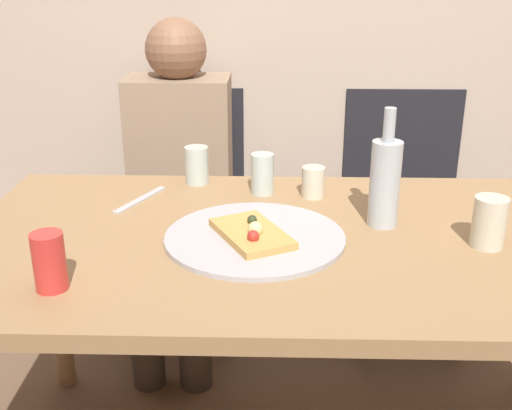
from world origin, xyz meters
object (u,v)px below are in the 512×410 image
Objects in this scene: tumbler_near at (489,222)px; chair_right at (403,197)px; wine_glass at (262,174)px; dining_table at (304,263)px; guest_in_sweater at (178,176)px; tumbler_far at (313,182)px; soda_can at (49,262)px; short_glass at (197,165)px; chair_left at (185,195)px; table_knife at (141,200)px; wine_bottle at (385,181)px; pizza_slice_last at (252,233)px; pizza_tray at (255,237)px.

chair_right is (-0.01, 0.89, -0.27)m from tumbler_near.
wine_glass is at bearing 46.40° from chair_right.
dining_table is 0.81m from guest_in_sweater.
tumbler_far is 0.78m from soda_can.
tumbler_near reaches higher than wine_glass.
tumbler_far is at bearing 136.79° from guest_in_sweater.
soda_can is (-0.22, -0.65, 0.01)m from short_glass.
short_glass is 0.69m from soda_can.
wine_glass is 0.13× the size of chair_left.
guest_in_sweater reaches higher than soda_can.
dining_table is 1.86× the size of chair_left.
tumbler_far is 0.75× the size of wine_glass.
table_knife is at bearing 162.68° from tumbler_near.
chair_left is at bearing 116.02° from dining_table.
wine_bottle reaches higher than tumbler_near.
dining_table is at bearing -158.54° from wine_bottle.
chair_right is at bearing 58.58° from pizza_slice_last.
table_knife is at bearing 166.93° from wine_bottle.
tumbler_near reaches higher than table_knife.
chair_right is 0.77× the size of guest_in_sweater.
table_knife reaches higher than dining_table.
tumbler_near reaches higher than short_glass.
wine_glass is at bearing 170.54° from tumbler_far.
wine_bottle is 2.69× the size of short_glass.
wine_bottle is (0.32, 0.12, 0.09)m from pizza_slice_last.
chair_left is (-0.11, 0.47, -0.27)m from short_glass.
tumbler_near is 0.63m from wine_glass.
wine_glass is at bearing 87.85° from pizza_tray.
chair_right is (0.82, 0.00, 0.00)m from chair_left.
pizza_tray is at bearing 31.59° from soda_can.
dining_table is 15.05× the size of short_glass.
short_glass reaches higher than dining_table.
chair_right is at bearing 46.40° from wine_glass.
chair_left reaches higher than pizza_slice_last.
short_glass is (-0.34, 0.11, 0.01)m from tumbler_far.
table_knife is (-0.64, 0.15, -0.11)m from wine_bottle.
chair_right reaches higher than tumbler_near.
tumbler_near is 1.04× the size of wine_glass.
chair_left and chair_right have the same top height.
soda_can is (-0.53, -0.27, 0.13)m from dining_table.
short_glass is (-0.50, 0.30, -0.06)m from wine_bottle.
wine_bottle is at bearing 128.51° from chair_left.
chair_right reaches higher than wine_glass.
chair_left is at bearing 119.05° from wine_glass.
tumbler_near is 0.97m from soda_can.
soda_can is at bearing -149.43° from pizza_slice_last.
soda_can is (-0.72, -0.35, -0.05)m from wine_bottle.
dining_table is 13.95× the size of tumbler_near.
guest_in_sweater reaches higher than pizza_slice_last.
table_knife is (-0.34, -0.07, -0.05)m from wine_glass.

